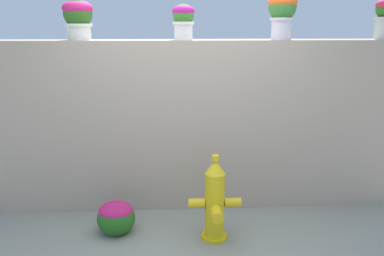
% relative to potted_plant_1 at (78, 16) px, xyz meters
% --- Properties ---
extents(ground_plane, '(24.00, 24.00, 0.00)m').
position_rel_potted_plant_1_xyz_m(ground_plane, '(1.11, -1.11, -2.15)').
color(ground_plane, gray).
extents(stone_wall, '(5.02, 0.40, 1.91)m').
position_rel_potted_plant_1_xyz_m(stone_wall, '(1.11, -0.01, -1.20)').
color(stone_wall, tan).
rests_on(stone_wall, ground).
extents(potted_plant_1, '(0.32, 0.32, 0.42)m').
position_rel_potted_plant_1_xyz_m(potted_plant_1, '(0.00, 0.00, 0.00)').
color(potted_plant_1, silver).
rests_on(potted_plant_1, stone_wall).
extents(potted_plant_2, '(0.24, 0.24, 0.37)m').
position_rel_potted_plant_1_xyz_m(potted_plant_2, '(1.11, 0.00, -0.03)').
color(potted_plant_2, silver).
rests_on(potted_plant_2, stone_wall).
extents(potted_plant_3, '(0.31, 0.31, 0.48)m').
position_rel_potted_plant_1_xyz_m(potted_plant_3, '(2.17, -0.04, 0.06)').
color(potted_plant_3, silver).
rests_on(potted_plant_3, stone_wall).
extents(fire_hydrant, '(0.52, 0.40, 0.87)m').
position_rel_potted_plant_1_xyz_m(fire_hydrant, '(1.38, -0.86, -1.76)').
color(fire_hydrant, gold).
rests_on(fire_hydrant, ground).
extents(flower_bush_left, '(0.39, 0.35, 0.35)m').
position_rel_potted_plant_1_xyz_m(flower_bush_left, '(0.39, -0.70, -1.97)').
color(flower_bush_left, '#26631D').
rests_on(flower_bush_left, ground).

